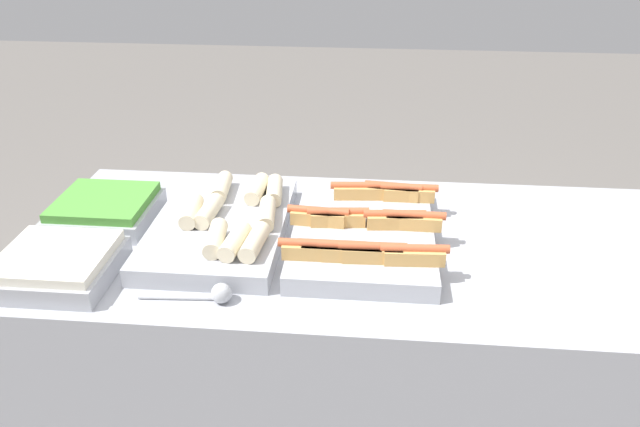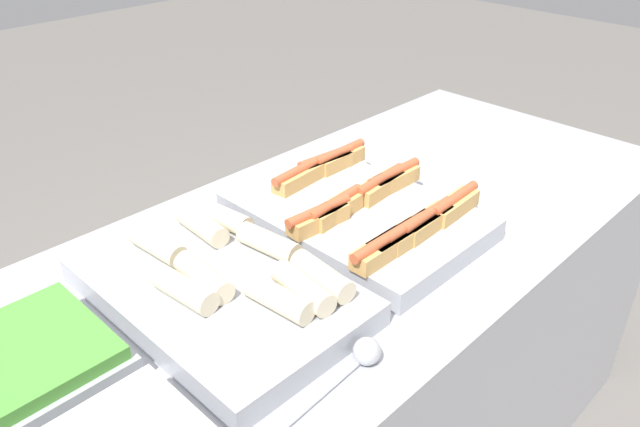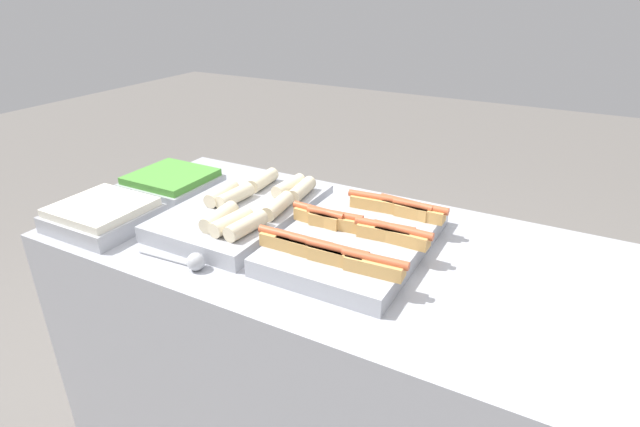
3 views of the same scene
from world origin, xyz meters
name	(u,v)px [view 2 (image 2 of 3)]	position (x,y,z in m)	size (l,w,h in m)	color
counter	(351,363)	(0.00, 0.00, 0.43)	(1.81, 0.81, 0.85)	#A8AAB2
tray_hotdogs	(360,211)	(0.01, -0.01, 0.89)	(0.42, 0.54, 0.10)	#A8AAB2
tray_wraps	(222,285)	(-0.38, 0.00, 0.89)	(0.35, 0.55, 0.09)	#A8AAB2
tray_side_back	(23,367)	(-0.74, 0.05, 0.89)	(0.27, 0.26, 0.07)	#A8AAB2
serving_spoon_near	(361,357)	(-0.33, -0.31, 0.88)	(0.22, 0.05, 0.05)	#B2B5BA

